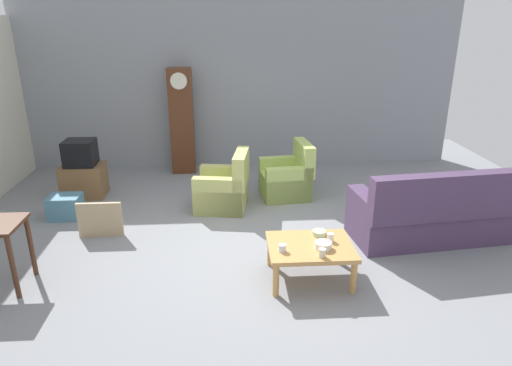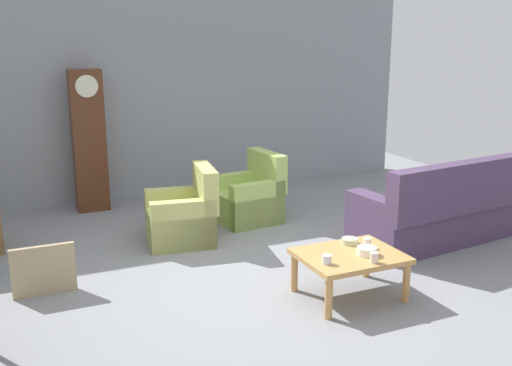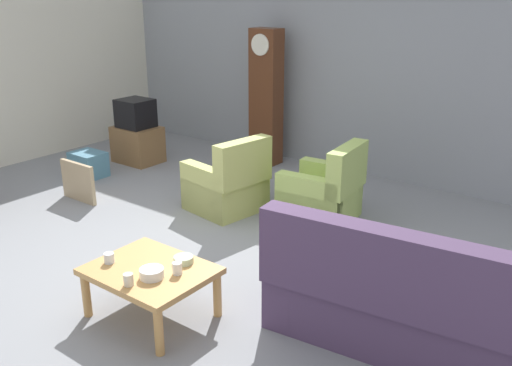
% 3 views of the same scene
% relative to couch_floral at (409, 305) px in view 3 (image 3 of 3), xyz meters
% --- Properties ---
extents(ground_plane, '(10.40, 10.40, 0.00)m').
position_rel_couch_floral_xyz_m(ground_plane, '(-2.43, -0.04, -0.36)').
color(ground_plane, gray).
extents(garage_door_wall, '(8.40, 0.16, 3.20)m').
position_rel_couch_floral_xyz_m(garage_door_wall, '(-2.43, 3.56, 1.24)').
color(garage_door_wall, gray).
rests_on(garage_door_wall, ground_plane).
extents(couch_floral, '(2.18, 1.11, 1.04)m').
position_rel_couch_floral_xyz_m(couch_floral, '(0.00, 0.00, 0.00)').
color(couch_floral, '#4C3856').
rests_on(couch_floral, ground_plane).
extents(armchair_olive_near, '(0.90, 0.87, 0.92)m').
position_rel_couch_floral_xyz_m(armchair_olive_near, '(-2.80, 1.26, -0.05)').
color(armchair_olive_near, '#B7BC66').
rests_on(armchair_olive_near, ground_plane).
extents(armchair_olive_far, '(0.86, 0.84, 0.92)m').
position_rel_couch_floral_xyz_m(armchair_olive_far, '(-1.74, 1.70, -0.05)').
color(armchair_olive_far, '#ACC763').
rests_on(armchair_olive_far, ground_plane).
extents(coffee_table_wood, '(0.96, 0.76, 0.43)m').
position_rel_couch_floral_xyz_m(coffee_table_wood, '(-1.82, -0.87, 0.02)').
color(coffee_table_wood, tan).
rests_on(coffee_table_wood, ground_plane).
extents(grandfather_clock, '(0.44, 0.30, 1.99)m').
position_rel_couch_floral_xyz_m(grandfather_clock, '(-3.58, 3.09, 0.65)').
color(grandfather_clock, '#562D19').
rests_on(grandfather_clock, ground_plane).
extents(tv_stand_cabinet, '(0.68, 0.52, 0.55)m').
position_rel_couch_floral_xyz_m(tv_stand_cabinet, '(-5.15, 1.94, -0.08)').
color(tv_stand_cabinet, brown).
rests_on(tv_stand_cabinet, ground_plane).
extents(tv_crt, '(0.48, 0.44, 0.42)m').
position_rel_couch_floral_xyz_m(tv_crt, '(-5.15, 1.94, 0.40)').
color(tv_crt, black).
rests_on(tv_crt, tv_stand_cabinet).
extents(framed_picture_leaning, '(0.60, 0.05, 0.50)m').
position_rel_couch_floral_xyz_m(framed_picture_leaning, '(-4.49, 0.37, -0.11)').
color(framed_picture_leaning, tan).
rests_on(framed_picture_leaning, ground_plane).
extents(storage_box_blue, '(0.47, 0.37, 0.35)m').
position_rel_couch_floral_xyz_m(storage_box_blue, '(-5.18, 1.04, -0.18)').
color(storage_box_blue, teal).
rests_on(storage_box_blue, ground_plane).
extents(cup_white_porcelain, '(0.08, 0.08, 0.10)m').
position_rel_couch_floral_xyz_m(cup_white_porcelain, '(-1.58, -0.80, 0.13)').
color(cup_white_porcelain, white).
rests_on(cup_white_porcelain, coffee_table_wood).
extents(cup_blue_rimmed, '(0.08, 0.08, 0.08)m').
position_rel_couch_floral_xyz_m(cup_blue_rimmed, '(-2.16, -1.00, 0.12)').
color(cup_blue_rimmed, silver).
rests_on(cup_blue_rimmed, coffee_table_wood).
extents(cup_cream_tall, '(0.08, 0.08, 0.10)m').
position_rel_couch_floral_xyz_m(cup_cream_tall, '(-1.75, -1.15, 0.13)').
color(cup_cream_tall, beige).
rests_on(cup_cream_tall, coffee_table_wood).
extents(bowl_white_stacked, '(0.19, 0.19, 0.08)m').
position_rel_couch_floral_xyz_m(bowl_white_stacked, '(-1.70, -0.96, 0.12)').
color(bowl_white_stacked, white).
rests_on(bowl_white_stacked, coffee_table_wood).
extents(bowl_shallow_green, '(0.17, 0.17, 0.06)m').
position_rel_couch_floral_xyz_m(bowl_shallow_green, '(-1.67, -0.64, 0.11)').
color(bowl_shallow_green, '#B2C69E').
rests_on(bowl_shallow_green, coffee_table_wood).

